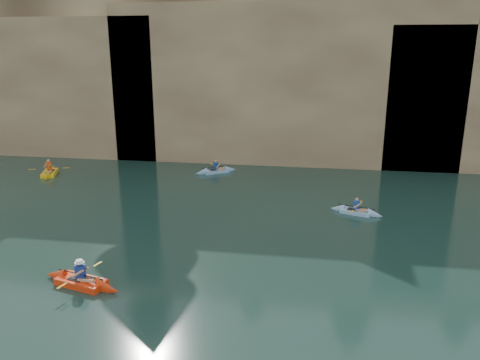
# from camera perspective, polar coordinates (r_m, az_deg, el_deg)

# --- Properties ---
(ground) EXTENTS (160.00, 160.00, 0.00)m
(ground) POSITION_cam_1_polar(r_m,az_deg,el_deg) (14.02, -11.71, -19.71)
(ground) COLOR black
(ground) RESTS_ON ground
(cliff) EXTENTS (70.00, 16.00, 12.00)m
(cliff) POSITION_cam_1_polar(r_m,az_deg,el_deg) (40.86, 3.07, 12.93)
(cliff) COLOR tan
(cliff) RESTS_ON ground
(cliff_slab_center) EXTENTS (24.00, 2.40, 11.40)m
(cliff_slab_center) POSITION_cam_1_polar(r_m,az_deg,el_deg) (33.34, 5.13, 11.71)
(cliff_slab_center) COLOR tan
(cliff_slab_center) RESTS_ON ground
(sea_cave_west) EXTENTS (4.50, 1.00, 4.00)m
(sea_cave_west) POSITION_cam_1_polar(r_m,az_deg,el_deg) (39.97, -25.19, 5.62)
(sea_cave_west) COLOR black
(sea_cave_west) RESTS_ON ground
(sea_cave_center) EXTENTS (3.50, 1.00, 3.20)m
(sea_cave_center) POSITION_cam_1_polar(r_m,az_deg,el_deg) (34.21, -5.23, 4.89)
(sea_cave_center) COLOR black
(sea_cave_center) RESTS_ON ground
(sea_cave_east) EXTENTS (5.00, 1.00, 4.50)m
(sea_cave_east) POSITION_cam_1_polar(r_m,az_deg,el_deg) (33.50, 18.72, 5.01)
(sea_cave_east) COLOR black
(sea_cave_east) RESTS_ON ground
(main_kayaker) EXTENTS (3.31, 2.15, 1.20)m
(main_kayaker) POSITION_cam_1_polar(r_m,az_deg,el_deg) (17.73, -18.78, -11.60)
(main_kayaker) COLOR red
(main_kayaker) RESTS_ON ground
(kayaker_ltblue_near) EXTENTS (2.72, 2.01, 1.05)m
(kayaker_ltblue_near) POSITION_cam_1_polar(r_m,az_deg,el_deg) (24.31, 13.96, -3.72)
(kayaker_ltblue_near) COLOR #8CBCEB
(kayaker_ltblue_near) RESTS_ON ground
(kayaker_yellow) EXTENTS (2.41, 3.24, 1.30)m
(kayaker_yellow) POSITION_cam_1_polar(r_m,az_deg,el_deg) (33.14, -22.19, 0.85)
(kayaker_yellow) COLOR yellow
(kayaker_yellow) RESTS_ON ground
(kayaker_ltblue_mid) EXTENTS (2.78, 2.09, 1.09)m
(kayaker_ltblue_mid) POSITION_cam_1_polar(r_m,az_deg,el_deg) (31.28, -2.94, 1.13)
(kayaker_ltblue_mid) COLOR #84B4DD
(kayaker_ltblue_mid) RESTS_ON ground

